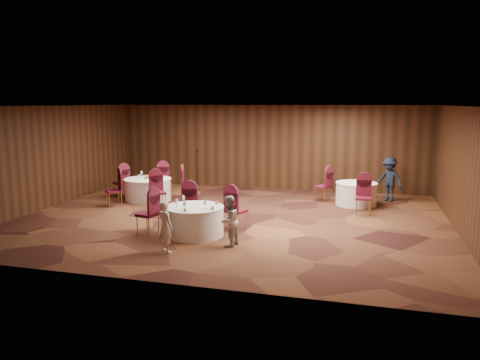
% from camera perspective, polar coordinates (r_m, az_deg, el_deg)
% --- Properties ---
extents(ground, '(12.00, 12.00, 0.00)m').
position_cam_1_polar(ground, '(13.48, -1.05, -4.71)').
color(ground, black).
rests_on(ground, ground).
extents(room_shell, '(12.00, 12.00, 12.00)m').
position_cam_1_polar(room_shell, '(13.14, -1.07, 3.62)').
color(room_shell, silver).
rests_on(room_shell, ground).
extents(table_main, '(1.48, 1.48, 0.74)m').
position_cam_1_polar(table_main, '(11.78, -5.58, -4.97)').
color(table_main, silver).
rests_on(table_main, ground).
extents(table_left, '(1.59, 1.59, 0.74)m').
position_cam_1_polar(table_left, '(16.24, -11.15, -1.10)').
color(table_left, silver).
rests_on(table_left, ground).
extents(table_right, '(1.33, 1.33, 0.74)m').
position_cam_1_polar(table_right, '(15.61, 13.98, -1.63)').
color(table_right, silver).
rests_on(table_right, ground).
extents(chairs_main, '(2.72, 1.85, 1.00)m').
position_cam_1_polar(chairs_main, '(12.42, -5.80, -3.62)').
color(chairs_main, '#380B15').
rests_on(chairs_main, ground).
extents(chairs_left, '(3.21, 3.20, 1.00)m').
position_cam_1_polar(chairs_left, '(16.17, -11.00, -0.69)').
color(chairs_left, '#380B15').
rests_on(chairs_left, ground).
extents(chairs_right, '(1.95, 2.21, 1.00)m').
position_cam_1_polar(chairs_right, '(15.17, 12.33, -1.40)').
color(chairs_right, '#380B15').
rests_on(chairs_right, ground).
extents(tabletop_main, '(1.05, 1.15, 0.22)m').
position_cam_1_polar(tabletop_main, '(11.51, -5.38, -2.94)').
color(tabletop_main, silver).
rests_on(tabletop_main, table_main).
extents(tabletop_left, '(0.82, 0.79, 0.22)m').
position_cam_1_polar(tabletop_left, '(16.17, -11.21, 0.45)').
color(tabletop_left, silver).
rests_on(tabletop_left, table_left).
extents(tabletop_right, '(0.08, 0.08, 0.22)m').
position_cam_1_polar(tabletop_right, '(15.25, 14.62, 0.08)').
color(tabletop_right, silver).
rests_on(tabletop_right, table_right).
extents(mic_stand, '(0.24, 0.24, 1.55)m').
position_cam_1_polar(mic_stand, '(17.80, -5.24, 0.18)').
color(mic_stand, black).
rests_on(mic_stand, ground).
extents(woman_a, '(0.50, 0.45, 1.15)m').
position_cam_1_polar(woman_a, '(10.52, -9.09, -5.67)').
color(woman_a, white).
rests_on(woman_a, ground).
extents(woman_b, '(0.56, 0.66, 1.19)m').
position_cam_1_polar(woman_b, '(10.81, -1.39, -5.03)').
color(woman_b, '#B6B5BB').
rests_on(woman_b, ground).
extents(man_c, '(1.11, 0.99, 1.50)m').
position_cam_1_polar(man_c, '(16.48, 17.75, 0.09)').
color(man_c, black).
rests_on(man_c, ground).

